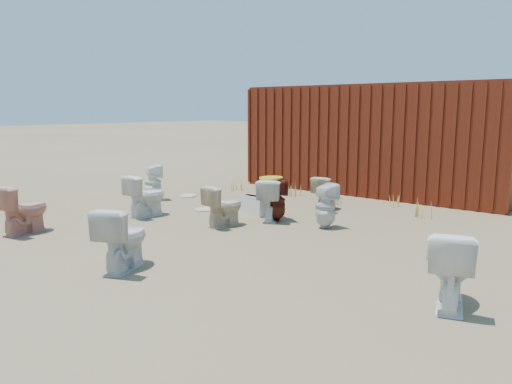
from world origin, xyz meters
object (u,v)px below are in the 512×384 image
Objects in this scene: toilet_front_maroon at (276,200)px; toilet_back_yellowlid at (271,199)px; toilet_back_beige_left at (224,206)px; shipping_container at (382,139)px; toilet_front_e at (451,268)px; toilet_front_a at (146,196)px; loose_tank at (254,205)px; toilet_back_beige_right at (326,193)px; toilet_back_a at (153,182)px; toilet_back_e at (325,206)px; toilet_front_c at (123,238)px; toilet_front_pink at (24,209)px.

toilet_front_maroon is 1.00× the size of toilet_back_yellowlid.
toilet_back_beige_left is 0.90m from toilet_back_yellowlid.
toilet_front_e is at bearing -59.24° from shipping_container.
toilet_front_a is 2.31m from toilet_front_maroon.
loose_tank is at bearing -44.13° from toilet_front_e.
toilet_back_yellowlid is at bearing 72.10° from toilet_back_beige_right.
toilet_back_beige_right is at bearing -131.66° from toilet_back_a.
toilet_back_a is at bearing 35.30° from toilet_front_maroon.
toilet_back_beige_right is at bearing -97.18° from toilet_back_beige_left.
toilet_front_maroon is 1.00× the size of toilet_back_e.
toilet_back_beige_left is at bearing -73.26° from loose_tank.
shipping_container is 9.29× the size of toilet_back_beige_right.
toilet_front_c reaches higher than toilet_back_beige_right.
toilet_back_a is 2.56m from loose_tank.
toilet_back_a reaches higher than toilet_front_maroon.
toilet_front_c is (2.15, -2.04, 0.01)m from toilet_front_a.
toilet_back_beige_right is at bearing 63.31° from loose_tank.
toilet_back_a is at bearing -169.37° from loose_tank.
toilet_front_e reaches higher than toilet_front_maroon.
toilet_front_e is at bearing 125.85° from toilet_back_yellowlid.
toilet_front_c reaches higher than loose_tank.
toilet_back_a is 3.60m from toilet_back_beige_right.
shipping_container reaches higher than toilet_front_pink.
toilet_front_e is 1.19× the size of toilet_back_beige_right.
toilet_front_pink is at bearing -113.53° from loose_tank.
toilet_back_beige_left is at bearing -170.40° from toilet_back_a.
toilet_back_beige_left is at bearing -167.66° from toilet_front_a.
toilet_back_yellowlid is (-0.26, 3.21, -0.03)m from toilet_front_c.
toilet_back_beige_right is (2.62, 4.45, -0.06)m from toilet_front_pink.
loose_tank is at bearing -130.43° from toilet_front_pink.
toilet_front_e is at bearing 173.42° from toilet_front_a.
shipping_container is 5.08m from toilet_back_beige_left.
toilet_front_e reaches higher than toilet_front_a.
toilet_front_a is at bearing -130.96° from loose_tank.
toilet_back_beige_left is at bearing -142.62° from toilet_front_pink.
toilet_back_e is (1.34, 0.93, 0.02)m from toilet_back_beige_left.
toilet_front_c is 1.07× the size of toilet_back_yellowlid.
toilet_back_yellowlid is (-3.64, 1.90, -0.03)m from toilet_front_e.
toilet_back_a is at bearing -42.54° from toilet_front_a.
shipping_container is 8.36× the size of toilet_front_maroon.
toilet_front_pink is at bearing 56.10° from toilet_back_beige_left.
toilet_back_beige_right is (0.24, -2.82, -0.88)m from shipping_container.
shipping_container is 4.18m from loose_tank.
toilet_back_e reaches higher than toilet_back_beige_right.
toilet_front_e is 4.66m from toilet_back_beige_right.
toilet_front_pink is 3.75m from loose_tank.
shipping_container is at bearing 88.61° from loose_tank.
toilet_back_a reaches higher than toilet_back_yellowlid.
toilet_back_beige_right is 1.36m from toilet_back_yellowlid.
toilet_back_a is 4.07m from toilet_back_e.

